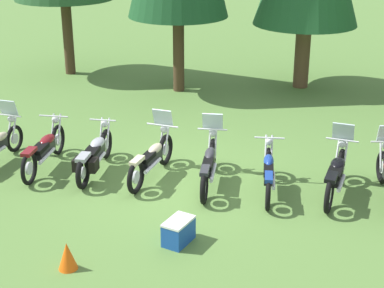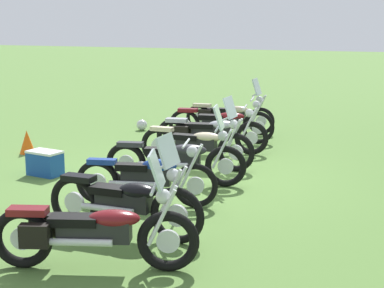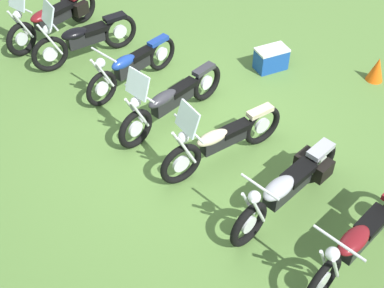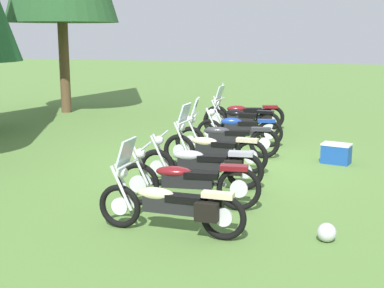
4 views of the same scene
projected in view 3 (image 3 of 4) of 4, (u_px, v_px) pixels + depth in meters
ground_plane at (195, 140)px, 8.48m from camera, size 80.00×80.00×0.00m
motorcycle_1 at (360, 237)px, 6.48m from camera, size 0.70×2.37×1.01m
motorcycle_2 at (289, 185)px, 7.14m from camera, size 0.76×2.32×1.00m
motorcycle_3 at (222, 140)px, 7.80m from camera, size 0.75×2.27×1.37m
motorcycle_4 at (171, 100)px, 8.52m from camera, size 0.71×2.37×1.36m
motorcycle_5 at (132, 66)px, 9.27m from camera, size 0.68×2.14×0.99m
motorcycle_6 at (84, 38)px, 9.91m from camera, size 0.67×2.22×1.37m
motorcycle_7 at (53, 17)px, 10.53m from camera, size 0.98×2.30×1.36m
picnic_cooler at (271, 59)px, 9.84m from camera, size 0.49×0.67×0.44m
traffic_cone at (377, 69)px, 9.55m from camera, size 0.32×0.32×0.48m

